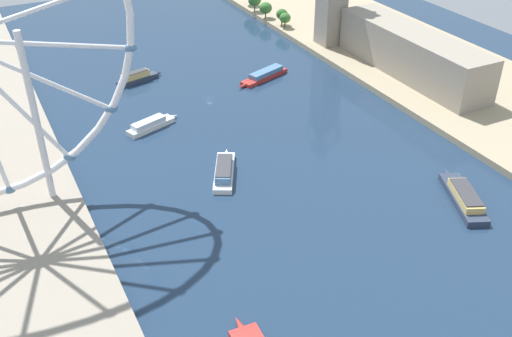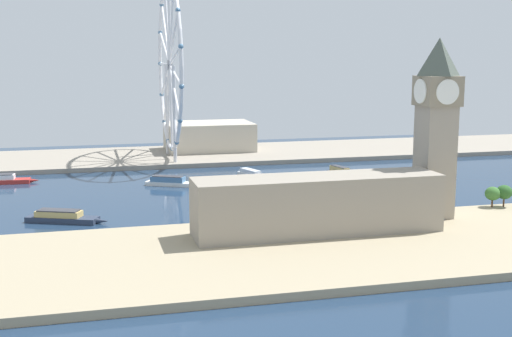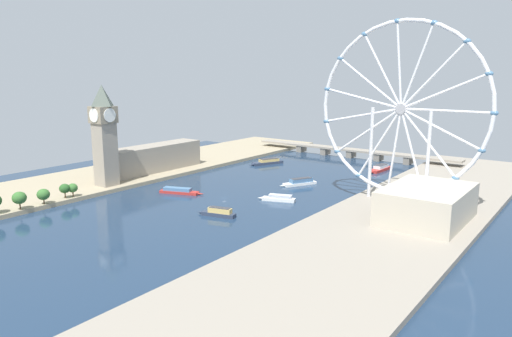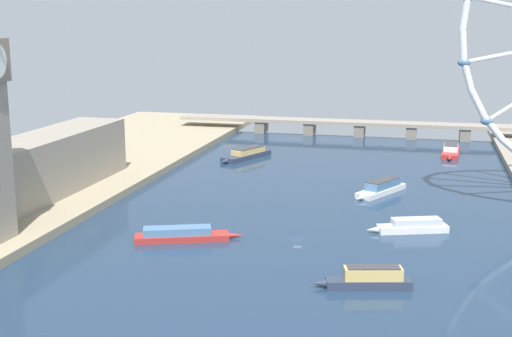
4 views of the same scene
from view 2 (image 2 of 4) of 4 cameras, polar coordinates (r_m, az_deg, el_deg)
name	(u,v)px [view 2 (image 2 of 4)]	position (r m, az deg, el deg)	size (l,w,h in m)	color
ground_plane	(297,187)	(375.40, 3.48, -1.59)	(413.38, 413.38, 0.00)	#1E334C
riverbank_left	(394,244)	(265.03, 11.58, -6.24)	(90.00, 520.00, 3.00)	tan
riverbank_right	(246,153)	(490.70, -0.86, 1.28)	(90.00, 520.00, 3.00)	gray
clock_tower	(436,125)	(298.91, 14.94, 3.56)	(16.88, 16.88, 76.88)	gray
parliament_block	(318,204)	(268.30, 5.23, -3.04)	(22.00, 98.93, 22.83)	gray
ferris_wheel	(170,66)	(459.67, -7.30, 8.58)	(115.81, 3.20, 119.96)	silver
riverside_hall	(209,136)	(498.03, -3.98, 2.73)	(43.34, 62.28, 20.17)	#BCB29E
tour_boat_0	(2,180)	(411.37, -20.62, -0.89)	(10.17, 36.04, 5.49)	#B22D28
tour_boat_1	(341,172)	(410.55, 7.16, -0.32)	(26.31, 10.55, 5.93)	#2D384C
tour_boat_2	(337,196)	(345.10, 6.84, -2.32)	(34.41, 16.60, 4.38)	#B22D28
tour_boat_3	(62,217)	(309.53, -16.00, -3.96)	(20.07, 36.24, 5.57)	#2D384C
tour_boat_4	(170,182)	(382.03, -7.27, -1.10)	(19.20, 31.15, 5.46)	white
tour_boat_5	(252,174)	(404.13, -0.37, -0.47)	(27.09, 13.27, 4.64)	white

